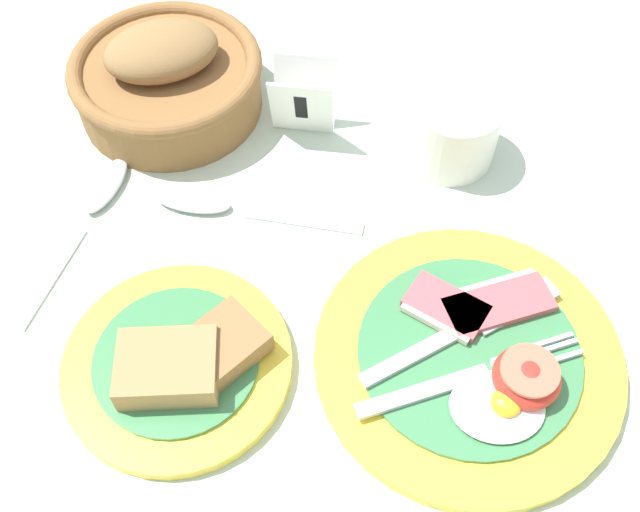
{
  "coord_description": "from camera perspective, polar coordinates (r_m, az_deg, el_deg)",
  "views": [
    {
      "loc": [
        -0.01,
        -0.27,
        0.54
      ],
      "look_at": [
        0.0,
        0.09,
        0.02
      ],
      "focal_mm": 42.0,
      "sensor_mm": 36.0,
      "label": 1
    }
  ],
  "objects": [
    {
      "name": "ground_plane",
      "position": [
        0.6,
        -0.11,
        -8.25
      ],
      "size": [
        3.0,
        3.0,
        0.0
      ],
      "primitive_type": "plane",
      "color": "#B7CCB7"
    },
    {
      "name": "breakfast_plate",
      "position": [
        0.61,
        11.68,
        -7.8
      ],
      "size": [
        0.25,
        0.25,
        0.04
      ],
      "color": "yellow",
      "rests_on": "ground_plane"
    },
    {
      "name": "bread_plate",
      "position": [
        0.6,
        -10.62,
        -8.22
      ],
      "size": [
        0.18,
        0.18,
        0.04
      ],
      "color": "yellow",
      "rests_on": "ground_plane"
    },
    {
      "name": "sugar_cup",
      "position": [
        0.72,
        10.11,
        9.58
      ],
      "size": [
        0.08,
        0.08,
        0.07
      ],
      "color": "white",
      "rests_on": "ground_plane"
    },
    {
      "name": "bread_basket",
      "position": [
        0.77,
        -11.57,
        13.2
      ],
      "size": [
        0.19,
        0.19,
        0.09
      ],
      "color": "brown",
      "rests_on": "ground_plane"
    },
    {
      "name": "number_card",
      "position": [
        0.73,
        -1.3,
        11.81
      ],
      "size": [
        0.07,
        0.05,
        0.07
      ],
      "rotation": [
        0.0,
        0.0,
        -0.16
      ],
      "color": "white",
      "rests_on": "ground_plane"
    },
    {
      "name": "teaspoon_by_saucer",
      "position": [
        0.69,
        -7.48,
        3.79
      ],
      "size": [
        0.19,
        0.06,
        0.01
      ],
      "rotation": [
        0.0,
        0.0,
        2.93
      ],
      "color": "silver",
      "rests_on": "ground_plane"
    },
    {
      "name": "teaspoon_near_cup",
      "position": [
        0.71,
        -16.96,
        3.55
      ],
      "size": [
        0.08,
        0.19,
        0.01
      ],
      "rotation": [
        0.0,
        0.0,
        1.22
      ],
      "color": "silver",
      "rests_on": "ground_plane"
    }
  ]
}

